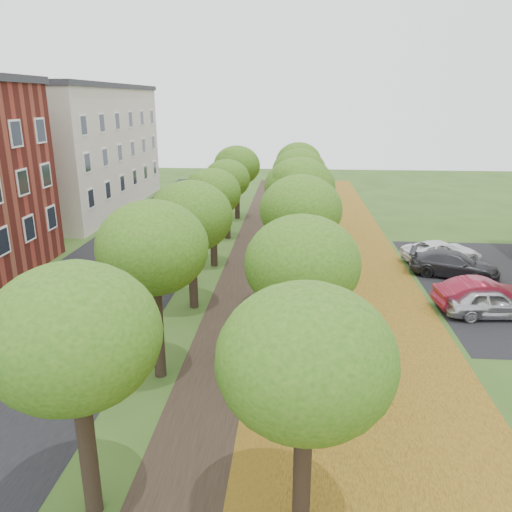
% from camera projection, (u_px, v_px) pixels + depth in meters
% --- Properties ---
extents(street_asphalt, '(8.00, 70.00, 0.01)m').
position_uv_depth(street_asphalt, '(106.00, 281.00, 26.32)').
color(street_asphalt, black).
rests_on(street_asphalt, ground).
extents(footpath, '(3.20, 70.00, 0.01)m').
position_uv_depth(footpath, '(247.00, 285.00, 25.78)').
color(footpath, black).
rests_on(footpath, ground).
extents(leaf_verge, '(7.50, 70.00, 0.01)m').
position_uv_depth(leaf_verge, '(345.00, 288.00, 25.41)').
color(leaf_verge, olive).
rests_on(leaf_verge, ground).
extents(parking_lot, '(9.00, 16.00, 0.01)m').
position_uv_depth(parking_lot, '(509.00, 285.00, 25.75)').
color(parking_lot, black).
rests_on(parking_lot, ground).
extents(tree_row_west, '(3.49, 33.49, 5.78)m').
position_uv_depth(tree_row_west, '(203.00, 203.00, 24.65)').
color(tree_row_west, black).
rests_on(tree_row_west, ground).
extents(tree_row_east, '(3.49, 33.49, 5.78)m').
position_uv_depth(tree_row_east, '(300.00, 205.00, 24.31)').
color(tree_row_east, black).
rests_on(tree_row_east, ground).
extents(building_cream, '(10.30, 20.30, 10.40)m').
position_uv_depth(building_cream, '(69.00, 148.00, 42.56)').
color(building_cream, beige).
rests_on(building_cream, ground).
extents(bench, '(0.65, 1.82, 0.84)m').
position_uv_depth(bench, '(235.00, 346.00, 18.47)').
color(bench, '#242D24').
rests_on(bench, ground).
extents(car_silver, '(4.11, 1.91, 1.36)m').
position_uv_depth(car_silver, '(490.00, 302.00, 21.88)').
color(car_silver, silver).
rests_on(car_silver, ground).
extents(car_red, '(4.51, 1.95, 1.44)m').
position_uv_depth(car_red, '(485.00, 295.00, 22.50)').
color(car_red, maroon).
rests_on(car_red, ground).
extents(car_grey, '(4.99, 3.19, 1.35)m').
position_uv_depth(car_grey, '(454.00, 264.00, 26.88)').
color(car_grey, '#2D2E31').
rests_on(car_grey, ground).
extents(car_white, '(4.98, 3.22, 1.28)m').
position_uv_depth(car_white, '(442.00, 252.00, 29.15)').
color(car_white, white).
rests_on(car_white, ground).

